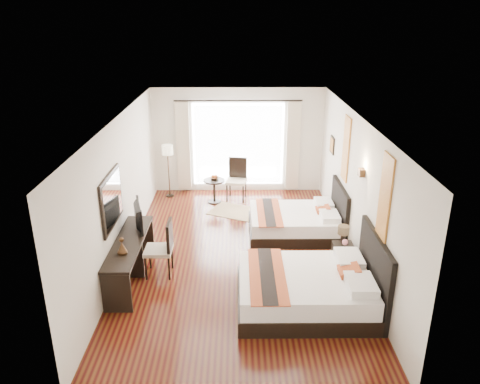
{
  "coord_description": "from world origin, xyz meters",
  "views": [
    {
      "loc": [
        -0.04,
        -8.33,
        4.6
      ],
      "look_at": [
        0.02,
        0.43,
        1.22
      ],
      "focal_mm": 35.0,
      "sensor_mm": 36.0,
      "label": 1
    }
  ],
  "objects_px": {
    "bed_near": "(310,288)",
    "nightstand": "(343,256)",
    "console_desk": "(130,259)",
    "side_table": "(214,191)",
    "table_lamp": "(343,231)",
    "vase": "(345,246)",
    "floor_lamp": "(168,154)",
    "bed_far": "(298,221)",
    "fruit_bowl": "(214,178)",
    "window_chair": "(237,187)",
    "television": "(135,216)",
    "desk_chair": "(160,258)"
  },
  "relations": [
    {
      "from": "fruit_bowl",
      "to": "desk_chair",
      "type": "bearing_deg",
      "value": -103.5
    },
    {
      "from": "vase",
      "to": "console_desk",
      "type": "bearing_deg",
      "value": -177.77
    },
    {
      "from": "console_desk",
      "to": "fruit_bowl",
      "type": "height_order",
      "value": "console_desk"
    },
    {
      "from": "bed_far",
      "to": "fruit_bowl",
      "type": "height_order",
      "value": "bed_far"
    },
    {
      "from": "television",
      "to": "side_table",
      "type": "relative_size",
      "value": 1.41
    },
    {
      "from": "bed_far",
      "to": "vase",
      "type": "xyz_separation_m",
      "value": [
        0.65,
        -1.65,
        0.27
      ]
    },
    {
      "from": "bed_far",
      "to": "side_table",
      "type": "distance_m",
      "value": 2.66
    },
    {
      "from": "bed_far",
      "to": "nightstand",
      "type": "height_order",
      "value": "bed_far"
    },
    {
      "from": "vase",
      "to": "window_chair",
      "type": "distance_m",
      "value": 4.23
    },
    {
      "from": "bed_far",
      "to": "floor_lamp",
      "type": "height_order",
      "value": "floor_lamp"
    },
    {
      "from": "console_desk",
      "to": "table_lamp",
      "type": "bearing_deg",
      "value": 5.84
    },
    {
      "from": "table_lamp",
      "to": "desk_chair",
      "type": "distance_m",
      "value": 3.47
    },
    {
      "from": "bed_far",
      "to": "nightstand",
      "type": "relative_size",
      "value": 4.22
    },
    {
      "from": "desk_chair",
      "to": "fruit_bowl",
      "type": "bearing_deg",
      "value": -103.2
    },
    {
      "from": "fruit_bowl",
      "to": "bed_near",
      "type": "bearing_deg",
      "value": -68.81
    },
    {
      "from": "bed_near",
      "to": "side_table",
      "type": "distance_m",
      "value": 4.9
    },
    {
      "from": "television",
      "to": "fruit_bowl",
      "type": "relative_size",
      "value": 3.68
    },
    {
      "from": "side_table",
      "to": "window_chair",
      "type": "relative_size",
      "value": 0.57
    },
    {
      "from": "bed_far",
      "to": "console_desk",
      "type": "relative_size",
      "value": 0.91
    },
    {
      "from": "bed_far",
      "to": "desk_chair",
      "type": "relative_size",
      "value": 1.87
    },
    {
      "from": "bed_near",
      "to": "window_chair",
      "type": "height_order",
      "value": "bed_near"
    },
    {
      "from": "television",
      "to": "desk_chair",
      "type": "xyz_separation_m",
      "value": [
        0.51,
        -0.43,
        -0.68
      ]
    },
    {
      "from": "bed_far",
      "to": "fruit_bowl",
      "type": "relative_size",
      "value": 8.54
    },
    {
      "from": "table_lamp",
      "to": "television",
      "type": "bearing_deg",
      "value": 177.9
    },
    {
      "from": "console_desk",
      "to": "television",
      "type": "height_order",
      "value": "television"
    },
    {
      "from": "table_lamp",
      "to": "side_table",
      "type": "distance_m",
      "value": 4.17
    },
    {
      "from": "table_lamp",
      "to": "fruit_bowl",
      "type": "height_order",
      "value": "table_lamp"
    },
    {
      "from": "table_lamp",
      "to": "console_desk",
      "type": "xyz_separation_m",
      "value": [
        -3.96,
        -0.41,
        -0.35
      ]
    },
    {
      "from": "fruit_bowl",
      "to": "side_table",
      "type": "bearing_deg",
      "value": -98.53
    },
    {
      "from": "desk_chair",
      "to": "television",
      "type": "bearing_deg",
      "value": -40.06
    },
    {
      "from": "bed_far",
      "to": "side_table",
      "type": "height_order",
      "value": "bed_far"
    },
    {
      "from": "table_lamp",
      "to": "window_chair",
      "type": "xyz_separation_m",
      "value": [
        -2.02,
        3.47,
        -0.4
      ]
    },
    {
      "from": "bed_far",
      "to": "floor_lamp",
      "type": "xyz_separation_m",
      "value": [
        -3.13,
        2.28,
        0.89
      ]
    },
    {
      "from": "desk_chair",
      "to": "side_table",
      "type": "xyz_separation_m",
      "value": [
        0.85,
        3.52,
        -0.02
      ]
    },
    {
      "from": "bed_far",
      "to": "floor_lamp",
      "type": "relative_size",
      "value": 1.42
    },
    {
      "from": "fruit_bowl",
      "to": "table_lamp",
      "type": "bearing_deg",
      "value": -51.75
    },
    {
      "from": "nightstand",
      "to": "side_table",
      "type": "bearing_deg",
      "value": 128.43
    },
    {
      "from": "window_chair",
      "to": "vase",
      "type": "bearing_deg",
      "value": 38.4
    },
    {
      "from": "vase",
      "to": "television",
      "type": "height_order",
      "value": "television"
    },
    {
      "from": "desk_chair",
      "to": "side_table",
      "type": "height_order",
      "value": "desk_chair"
    },
    {
      "from": "nightstand",
      "to": "television",
      "type": "bearing_deg",
      "value": 177.17
    },
    {
      "from": "console_desk",
      "to": "side_table",
      "type": "bearing_deg",
      "value": 69.33
    },
    {
      "from": "bed_far",
      "to": "table_lamp",
      "type": "xyz_separation_m",
      "value": [
        0.67,
        -1.4,
        0.44
      ]
    },
    {
      "from": "bed_near",
      "to": "nightstand",
      "type": "distance_m",
      "value": 1.52
    },
    {
      "from": "table_lamp",
      "to": "desk_chair",
      "type": "relative_size",
      "value": 0.32
    },
    {
      "from": "side_table",
      "to": "fruit_bowl",
      "type": "bearing_deg",
      "value": 81.47
    },
    {
      "from": "table_lamp",
      "to": "console_desk",
      "type": "bearing_deg",
      "value": -174.16
    },
    {
      "from": "vase",
      "to": "floor_lamp",
      "type": "relative_size",
      "value": 0.09
    },
    {
      "from": "fruit_bowl",
      "to": "window_chair",
      "type": "xyz_separation_m",
      "value": [
        0.57,
        0.19,
        -0.31
      ]
    },
    {
      "from": "vase",
      "to": "desk_chair",
      "type": "relative_size",
      "value": 0.11
    }
  ]
}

